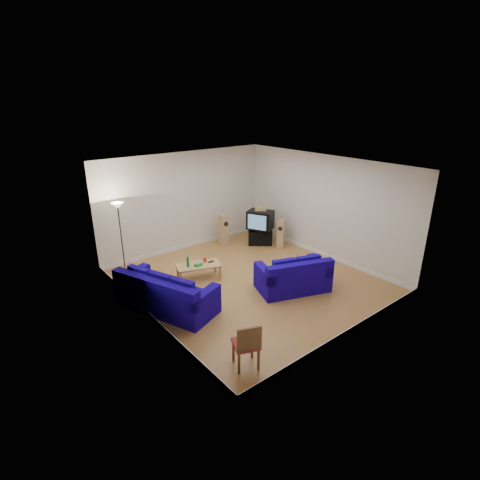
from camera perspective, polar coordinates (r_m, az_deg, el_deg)
room at (r=9.86m, az=1.46°, el=1.76°), size 6.01×6.51×3.21m
sofa_three_seat at (r=9.17m, az=-11.33°, el=-8.42°), size 1.85×2.64×0.94m
sofa_loveseat at (r=9.95m, az=8.17°, el=-5.76°), size 2.06×1.59×0.91m
coffee_table at (r=10.49m, az=-6.35°, el=-4.00°), size 1.33×0.97×0.43m
bottle at (r=10.29m, az=-7.93°, el=-3.32°), size 0.10×0.10×0.31m
tissue_box at (r=10.36m, az=-6.35°, el=-3.73°), size 0.22×0.13×0.09m
red_canister at (r=10.58m, az=-5.36°, el=-3.02°), size 0.13×0.13×0.13m
remote at (r=10.59m, az=-4.41°, el=-3.30°), size 0.18×0.07×0.02m
tv_stand at (r=12.96m, az=3.09°, el=0.43°), size 0.91×0.86×0.50m
av_receiver at (r=12.80m, az=3.06°, el=1.57°), size 0.48×0.45×0.09m
television at (r=12.69m, az=3.11°, el=3.09°), size 0.89×0.99×0.63m
centre_speaker at (r=12.62m, az=3.18°, el=4.79°), size 0.39×0.36×0.13m
speaker_left at (r=12.78m, az=-2.51°, el=1.56°), size 0.28×0.36×1.08m
speaker_right at (r=12.64m, az=6.27°, el=0.96°), size 0.36×0.34×0.97m
floor_lamp at (r=10.86m, az=-18.00°, el=3.57°), size 0.36×0.36×2.09m
dining_chair at (r=7.14m, az=1.07°, el=-15.52°), size 0.60×0.60×0.97m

